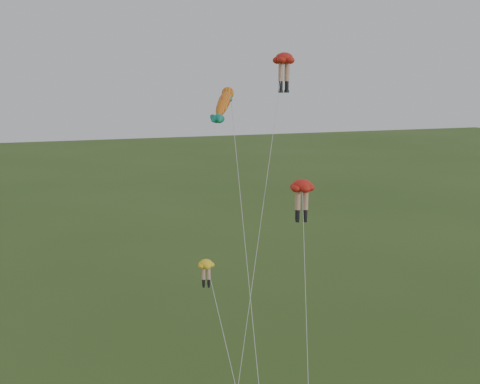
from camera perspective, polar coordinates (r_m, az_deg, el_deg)
name	(u,v)px	position (r m, az deg, el deg)	size (l,w,h in m)	color
legs_kite_red_high	(284,64)	(41.21, 4.69, 13.45)	(9.05, 13.60, 20.49)	red
legs_kite_red_mid	(302,191)	(34.10, 6.62, 0.13)	(3.88, 8.74, 12.30)	red
legs_kite_yellow	(208,272)	(31.45, -3.48, -8.54)	(1.23, 7.91, 8.19)	yellow
fish_kite	(224,104)	(36.72, -1.69, 9.41)	(3.07, 14.18, 18.26)	orange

